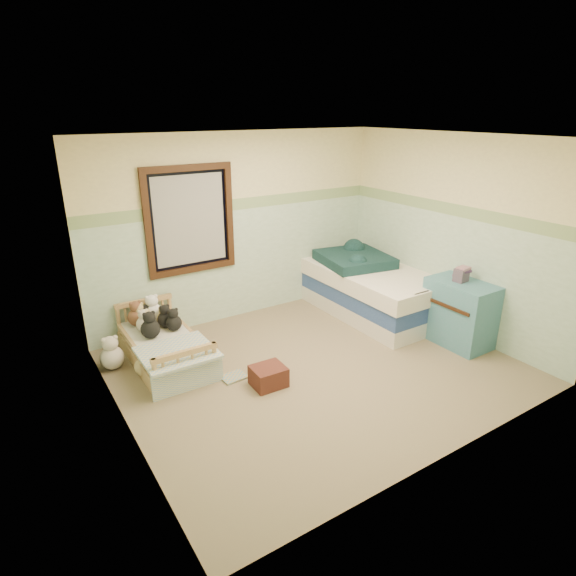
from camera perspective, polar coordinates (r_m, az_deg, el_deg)
floor at (r=5.51m, az=3.37°, el=-9.49°), size 4.20×3.60×0.02m
ceiling at (r=4.77m, az=4.03°, el=17.68°), size 4.20×3.60×0.02m
wall_back at (r=6.47m, az=-5.85°, el=7.16°), size 4.20×0.04×2.50m
wall_front at (r=3.80m, az=19.97°, el=-4.05°), size 4.20×0.04×2.50m
wall_left at (r=4.17m, az=-20.28°, el=-1.84°), size 0.04×3.60×2.50m
wall_right at (r=6.42m, az=19.05°, el=6.02°), size 0.04×3.60×2.50m
wainscot_mint at (r=6.60m, az=-5.64°, el=2.92°), size 4.20×0.01×1.50m
border_strip at (r=6.39m, az=-5.90°, el=9.97°), size 4.20×0.01×0.15m
window_frame at (r=6.12m, az=-11.64°, el=7.96°), size 1.16×0.06×1.36m
window_blinds at (r=6.13m, az=-11.67°, el=7.98°), size 0.92×0.01×1.12m
toddler_bed_frame at (r=5.74m, az=-14.51°, el=-7.70°), size 0.71×1.42×0.18m
toddler_mattress at (r=5.67m, az=-14.65°, el=-6.35°), size 0.65×1.36×0.12m
patchwork_quilt at (r=5.26m, az=-13.15°, el=-7.53°), size 0.77×0.71×0.03m
plush_bed_brown at (r=6.00m, az=-17.70°, el=-3.36°), size 0.21×0.21×0.21m
plush_bed_white at (r=6.04m, az=-15.90°, el=-2.86°), size 0.24×0.24×0.24m
plush_bed_tan at (r=5.82m, az=-16.61°, el=-4.14°), size 0.19×0.19×0.19m
plush_bed_dark at (r=5.88m, az=-14.48°, el=-3.65°), size 0.19×0.19×0.19m
plush_floor_cream at (r=5.75m, az=-20.33°, el=-7.83°), size 0.27×0.27×0.27m
plush_floor_tan at (r=5.52m, az=-16.85°, el=-9.01°), size 0.21×0.21×0.21m
twin_bed_frame at (r=6.94m, az=9.61°, el=-1.99°), size 1.05×2.10×0.22m
twin_boxspring at (r=6.86m, az=9.72°, el=-0.30°), size 1.05×2.10×0.22m
twin_mattress at (r=6.79m, az=9.83°, el=1.43°), size 1.09×2.14×0.22m
teal_blanket at (r=6.91m, az=7.95°, el=3.47°), size 1.04×1.09×0.14m
dresser at (r=6.23m, az=19.85°, el=-2.82°), size 0.50×0.80×0.80m
book_stack at (r=6.09m, az=20.06°, el=1.48°), size 0.18×0.14×0.16m
red_pillow at (r=5.12m, az=-2.36°, el=-10.52°), size 0.36×0.31×0.22m
floor_book at (r=5.31m, az=-6.53°, el=-10.57°), size 0.28×0.22×0.02m
extra_plush_0 at (r=5.94m, az=-14.69°, el=-3.55°), size 0.16×0.16×0.16m
extra_plush_1 at (r=6.02m, az=-16.68°, el=-3.42°), size 0.16×0.16×0.16m
extra_plush_2 at (r=5.76m, az=-13.51°, el=-4.09°), size 0.19×0.19×0.19m
extra_plush_3 at (r=5.82m, az=-16.83°, el=-4.16°), size 0.19×0.19×0.19m
extra_plush_4 at (r=5.64m, az=-16.17°, el=-4.74°), size 0.22×0.22×0.22m
extra_plush_5 at (r=6.00m, az=-17.41°, el=-3.43°), size 0.19×0.19×0.19m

